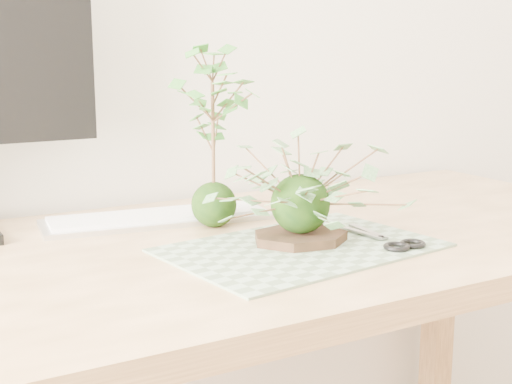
% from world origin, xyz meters
% --- Properties ---
extents(desk, '(1.60, 0.70, 0.74)m').
position_xyz_m(desk, '(0.02, 1.23, 0.65)').
color(desk, '#DDB47F').
rests_on(desk, ground_plane).
extents(cutting_mat, '(0.45, 0.33, 0.00)m').
position_xyz_m(cutting_mat, '(0.08, 1.14, 0.74)').
color(cutting_mat, '#5C7355').
rests_on(cutting_mat, desk).
extents(stone_dish, '(0.19, 0.19, 0.01)m').
position_xyz_m(stone_dish, '(0.10, 1.16, 0.75)').
color(stone_dish, black).
rests_on(stone_dish, cutting_mat).
extents(ivy_kokedama, '(0.35, 0.35, 0.19)m').
position_xyz_m(ivy_kokedama, '(0.10, 1.16, 0.85)').
color(ivy_kokedama, black).
rests_on(ivy_kokedama, stone_dish).
extents(maple_kokedama, '(0.23, 0.23, 0.34)m').
position_xyz_m(maple_kokedama, '(0.03, 1.34, 0.98)').
color(maple_kokedama, black).
rests_on(maple_kokedama, desk).
extents(keyboard, '(0.43, 0.18, 0.02)m').
position_xyz_m(keyboard, '(-0.05, 1.42, 0.75)').
color(keyboard, silver).
rests_on(keyboard, desk).
extents(scissors, '(0.08, 0.17, 0.01)m').
position_xyz_m(scissors, '(0.22, 1.07, 0.75)').
color(scissors, gray).
rests_on(scissors, cutting_mat).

